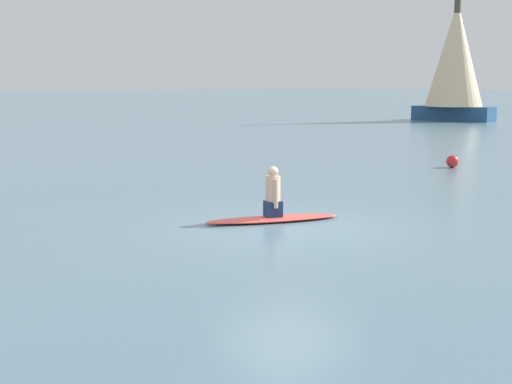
% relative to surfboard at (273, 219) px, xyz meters
% --- Properties ---
extents(ground_plane, '(400.00, 400.00, 0.00)m').
position_rel_surfboard_xyz_m(ground_plane, '(-0.69, 0.21, -0.05)').
color(ground_plane, slate).
extents(surfboard, '(1.66, 2.89, 0.10)m').
position_rel_surfboard_xyz_m(surfboard, '(0.00, 0.00, 0.00)').
color(surfboard, '#D84C3F').
rests_on(surfboard, ground).
extents(person_paddler, '(0.45, 0.42, 1.04)m').
position_rel_surfboard_xyz_m(person_paddler, '(0.00, -0.00, 0.52)').
color(person_paddler, navy).
rests_on(person_paddler, surfboard).
extents(sailboat_far_right, '(6.06, 4.75, 9.52)m').
position_rel_surfboard_xyz_m(sailboat_far_right, '(19.65, -34.25, 4.40)').
color(sailboat_far_right, navy).
rests_on(sailboat_far_right, ground).
extents(buoy_marker, '(0.42, 0.42, 0.42)m').
position_rel_surfboard_xyz_m(buoy_marker, '(3.03, -10.53, 0.16)').
color(buoy_marker, red).
rests_on(buoy_marker, ground).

